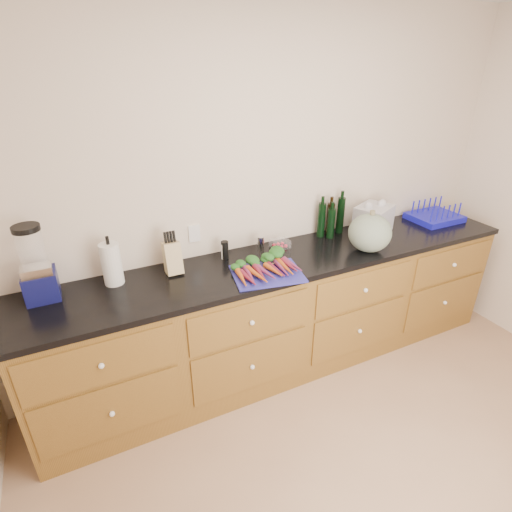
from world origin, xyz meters
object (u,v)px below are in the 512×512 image
blender_appliance (37,268)px  knife_block (172,258)px  cutting_board (267,274)px  paper_towel (112,264)px  dish_rack (435,216)px  carrots (264,267)px  squash (370,233)px  tomato_box (280,244)px

blender_appliance → knife_block: size_ratio=2.18×
cutting_board → paper_towel: (-0.91, 0.32, 0.13)m
cutting_board → dish_rack: bearing=7.7°
paper_towel → carrots: bearing=-17.1°
knife_block → dish_rack: bearing=-1.5°
carrots → paper_towel: paper_towel is taller
cutting_board → knife_block: 0.63m
squash → blender_appliance: (-2.15, 0.31, 0.06)m
paper_towel → cutting_board: bearing=-19.3°
knife_block → tomato_box: 0.82m
paper_towel → dish_rack: size_ratio=0.65×
squash → tomato_box: size_ratio=2.36×
squash → tomato_box: squash is taller
tomato_box → dish_rack: bearing=-3.5°
paper_towel → tomato_box: paper_towel is taller
cutting_board → dish_rack: size_ratio=1.08×
blender_appliance → dish_rack: blender_appliance is taller
knife_block → squash: bearing=-12.0°
dish_rack → paper_towel: bearing=178.3°
blender_appliance → knife_block: blender_appliance is taller
cutting_board → carrots: 0.05m
cutting_board → knife_block: knife_block is taller
cutting_board → blender_appliance: 1.36m
blender_appliance → paper_towel: 0.41m
squash → knife_block: squash is taller
squash → paper_towel: 1.78m
paper_towel → tomato_box: (1.19, 0.01, -0.10)m
cutting_board → carrots: (0.00, 0.04, 0.03)m
dish_rack → carrots: bearing=-173.5°
squash → knife_block: size_ratio=1.47×
cutting_board → paper_towel: size_ratio=1.66×
cutting_board → paper_towel: bearing=160.7°
dish_rack → squash: bearing=-165.9°
blender_appliance → tomato_box: 1.60m
squash → paper_towel: bearing=169.9°
paper_towel → knife_block: size_ratio=1.28×
carrots → squash: squash is taller
paper_towel → dish_rack: 2.68m
squash → dish_rack: (0.93, 0.23, -0.10)m
blender_appliance → paper_towel: (0.40, 0.00, -0.07)m
squash → blender_appliance: 2.17m
cutting_board → squash: size_ratio=1.45×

